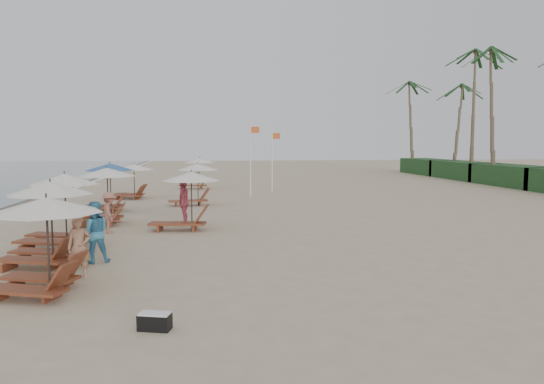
{
  "coord_description": "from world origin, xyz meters",
  "views": [
    {
      "loc": [
        -1.81,
        -14.04,
        3.35
      ],
      "look_at": [
        1.0,
        6.66,
        1.3
      ],
      "focal_mm": 33.35,
      "sensor_mm": 36.0,
      "label": 1
    }
  ],
  "objects": [
    {
      "name": "ground",
      "position": [
        0.0,
        0.0,
        0.0
      ],
      "size": [
        160.0,
        160.0,
        0.0
      ],
      "primitive_type": "plane",
      "color": "tan",
      "rests_on": "ground"
    },
    {
      "name": "lounger_station_0",
      "position": [
        -5.41,
        -2.5,
        1.21
      ],
      "size": [
        2.58,
        2.41,
        2.16
      ],
      "color": "brown",
      "rests_on": "ground"
    },
    {
      "name": "lounger_station_1",
      "position": [
        -6.17,
        0.33,
        1.18
      ],
      "size": [
        2.59,
        2.29,
        2.29
      ],
      "color": "brown",
      "rests_on": "ground"
    },
    {
      "name": "lounger_station_2",
      "position": [
        -6.5,
        2.81,
        1.08
      ],
      "size": [
        2.65,
        2.5,
        2.36
      ],
      "color": "brown",
      "rests_on": "ground"
    },
    {
      "name": "lounger_station_3",
      "position": [
        -5.88,
        7.2,
        1.29
      ],
      "size": [
        2.51,
        2.35,
        2.33
      ],
      "color": "brown",
      "rests_on": "ground"
    },
    {
      "name": "lounger_station_4",
      "position": [
        -6.49,
        11.12,
        1.24
      ],
      "size": [
        2.58,
        2.36,
        2.35
      ],
      "color": "brown",
      "rests_on": "ground"
    },
    {
      "name": "lounger_station_5",
      "position": [
        -6.11,
        16.97,
        1.18
      ],
      "size": [
        2.58,
        2.43,
        2.07
      ],
      "color": "brown",
      "rests_on": "ground"
    },
    {
      "name": "inland_station_0",
      "position": [
        -2.55,
        5.46,
        1.29
      ],
      "size": [
        2.85,
        2.24,
        2.22
      ],
      "color": "brown",
      "rests_on": "ground"
    },
    {
      "name": "inland_station_1",
      "position": [
        -2.36,
        13.14,
        1.33
      ],
      "size": [
        2.78,
        2.24,
        2.22
      ],
      "color": "brown",
      "rests_on": "ground"
    },
    {
      "name": "inland_station_2",
      "position": [
        -2.31,
        22.92,
        1.36
      ],
      "size": [
        2.73,
        2.24,
        2.22
      ],
      "color": "brown",
      "rests_on": "ground"
    },
    {
      "name": "beachgoer_near",
      "position": [
        -4.88,
        -1.27,
        0.77
      ],
      "size": [
        0.65,
        0.53,
        1.54
      ],
      "primitive_type": "imported",
      "rotation": [
        0.0,
        0.0,
        0.32
      ],
      "color": "#9F7156",
      "rests_on": "ground"
    },
    {
      "name": "beachgoer_mid_a",
      "position": [
        -4.86,
        0.38,
        0.86
      ],
      "size": [
        0.97,
        0.83,
        1.72
      ],
      "primitive_type": "imported",
      "rotation": [
        0.0,
        0.0,
        3.38
      ],
      "color": "teal",
      "rests_on": "ground"
    },
    {
      "name": "beachgoer_mid_b",
      "position": [
        -5.29,
        5.14,
        0.77
      ],
      "size": [
        0.81,
        1.11,
        1.53
      ],
      "primitive_type": "imported",
      "rotation": [
        0.0,
        0.0,
        1.84
      ],
      "color": "#955D4C",
      "rests_on": "ground"
    },
    {
      "name": "beachgoer_far_a",
      "position": [
        -2.63,
        6.76,
        0.91
      ],
      "size": [
        0.59,
        1.12,
        1.83
      ],
      "primitive_type": "imported",
      "rotation": [
        0.0,
        0.0,
        4.57
      ],
      "color": "#C95066",
      "rests_on": "ground"
    },
    {
      "name": "duffel_bag",
      "position": [
        -2.71,
        -5.06,
        0.16
      ],
      "size": [
        0.63,
        0.43,
        0.32
      ],
      "color": "black",
      "rests_on": "ground"
    },
    {
      "name": "flag_pole_near",
      "position": [
        1.12,
        17.21,
        2.51
      ],
      "size": [
        0.59,
        0.08,
        4.53
      ],
      "color": "silver",
      "rests_on": "ground"
    },
    {
      "name": "flag_pole_far",
      "position": [
        2.87,
        20.06,
        2.34
      ],
      "size": [
        0.6,
        0.08,
        4.2
      ],
      "color": "silver",
      "rests_on": "ground"
    }
  ]
}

